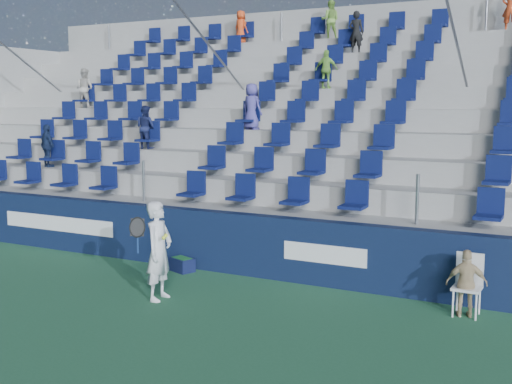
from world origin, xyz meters
TOP-DOWN VIEW (x-y plane):
  - ground at (0.00, 0.00)m, footprint 70.00×70.00m
  - sponsor_wall at (0.00, 3.15)m, footprint 24.00×0.32m
  - grandstand at (-0.00, 8.24)m, footprint 24.00×8.17m
  - tennis_player at (-0.74, 1.02)m, footprint 0.69×0.67m
  - line_judge_chair at (4.07, 2.65)m, footprint 0.44×0.45m
  - line_judge at (4.07, 2.50)m, footprint 0.68×0.42m
  - ball_bin at (-1.45, 2.75)m, footprint 0.57×0.47m

SIDE VIEW (x-z plane):
  - ground at x=0.00m, z-range 0.00..0.00m
  - ball_bin at x=-1.45m, z-range 0.01..0.29m
  - line_judge at x=4.07m, z-range 0.00..1.08m
  - line_judge_chair at x=4.07m, z-range 0.07..1.05m
  - sponsor_wall at x=0.00m, z-range 0.00..1.20m
  - tennis_player at x=-0.74m, z-range 0.00..1.70m
  - grandstand at x=0.00m, z-range -1.18..5.45m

